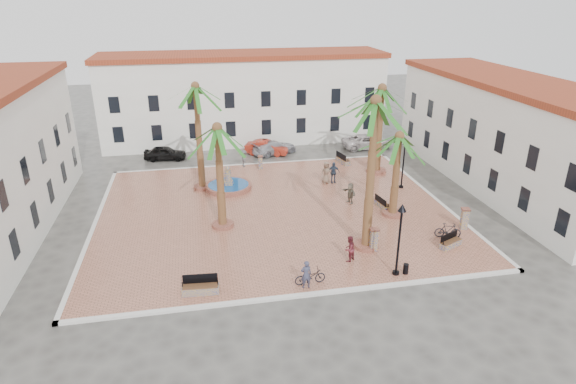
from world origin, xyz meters
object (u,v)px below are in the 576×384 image
bench_s (201,288)px  car_black (165,153)px  bollard_n (260,162)px  pedestrian_fountain_a (326,173)px  litter_bin (406,269)px  bicycle_a (310,276)px  lamppost_e (404,156)px  cyclist_b (349,249)px  bollard_se (374,239)px  bench_e (382,205)px  car_white (367,141)px  palm_s (375,117)px  palm_e (399,147)px  pedestrian_fountain_b (333,172)px  palm_sw (218,140)px  car_silver (274,147)px  bicycle_b (448,231)px  bench_se (451,243)px  pedestrian_north (244,158)px  bench_ne (343,160)px  fountain (228,185)px  pedestrian_east (350,193)px  palm_nw (196,97)px  palm_ne (381,99)px  car_red (267,148)px  cyclist_a (306,274)px  bollard_e (464,218)px  lamppost_s (400,227)px

bench_s → car_black: car_black is taller
bollard_n → pedestrian_fountain_a: (5.05, -4.59, 0.28)m
litter_bin → bicycle_a: bearing=179.7°
lamppost_e → litter_bin: bearing=-112.2°
lamppost_e → cyclist_b: 13.43m
bollard_se → bench_e: bearing=63.8°
cyclist_b → car_white: cyclist_b is taller
palm_s → bollard_se: (0.31, -0.47, -7.80)m
palm_e → pedestrian_fountain_b: (-2.54, 7.13, -4.33)m
palm_sw → cyclist_b: (7.29, -6.21, -5.50)m
bench_s → car_silver: 25.21m
bench_e → bicycle_b: size_ratio=1.02×
bench_se → pedestrian_north: 21.36m
bench_ne → pedestrian_fountain_a: bearing=135.7°
fountain → lamppost_e: (14.33, -2.56, 2.57)m
pedestrian_east → bench_e: bearing=38.1°
lamppost_e → bench_s: bearing=-144.0°
bench_s → bicycle_a: bench_s is taller
fountain → bench_se: 18.46m
pedestrian_east → car_black: bearing=-153.2°
fountain → palm_nw: bearing=166.7°
pedestrian_fountain_a → pedestrian_fountain_b: 0.62m
pedestrian_north → palm_ne: bearing=-109.5°
pedestrian_fountain_a → pedestrian_east: pedestrian_fountain_a is taller
pedestrian_north → car_red: size_ratio=0.37×
bench_e → cyclist_a: size_ratio=1.04×
palm_s → cyclist_b: size_ratio=5.96×
lamppost_e → cyclist_b: (-7.99, -10.61, -2.01)m
bench_s → car_red: 24.99m
litter_bin → bicycle_b: size_ratio=0.35×
palm_s → cyclist_a: palm_s is taller
palm_nw → car_red: bearing=51.4°
fountain → car_silver: size_ratio=0.82×
bollard_e → cyclist_a: bearing=-158.2°
lamppost_e → litter_bin: lamppost_e is taller
cyclist_b → bollard_n: bearing=-117.9°
palm_sw → pedestrian_fountain_a: bearing=35.5°
fountain → pedestrian_east: 10.29m
bollard_e → pedestrian_fountain_b: bearing=122.5°
bollard_e → car_red: 22.35m
lamppost_e → car_white: 11.82m
palm_e → bollard_e: (3.97, -3.08, -4.47)m
litter_bin → bicycle_a: (-5.75, 0.03, 0.16)m
bench_s → pedestrian_north: pedestrian_north is taller
bollard_n → pedestrian_fountain_b: bearing=-39.2°
palm_sw → car_silver: 18.07m
litter_bin → pedestrian_fountain_a: 14.93m
bench_e → car_silver: car_silver is taller
bench_ne → lamppost_s: lamppost_s is taller
palm_ne → lamppost_e: bearing=-79.6°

